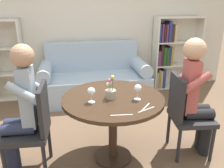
{
  "coord_description": "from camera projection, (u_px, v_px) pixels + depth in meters",
  "views": [
    {
      "loc": [
        -0.41,
        -2.11,
        1.65
      ],
      "look_at": [
        0.0,
        0.05,
        0.84
      ],
      "focal_mm": 38.0,
      "sensor_mm": 36.0,
      "label": 1
    }
  ],
  "objects": [
    {
      "name": "ground_plane",
      "position": [
        113.0,
        157.0,
        2.59
      ],
      "size": [
        16.0,
        16.0,
        0.0
      ],
      "primitive_type": "plane",
      "color": "brown"
    },
    {
      "name": "back_wall",
      "position": [
        90.0,
        15.0,
        4.06
      ],
      "size": [
        5.2,
        0.05,
        2.7
      ],
      "color": "beige",
      "rests_on": "ground_plane"
    },
    {
      "name": "round_table",
      "position": [
        113.0,
        109.0,
        2.38
      ],
      "size": [
        1.01,
        1.01,
        0.72
      ],
      "color": "#382619",
      "rests_on": "ground_plane"
    },
    {
      "name": "couch",
      "position": [
        94.0,
        80.0,
        4.03
      ],
      "size": [
        1.8,
        0.8,
        0.92
      ],
      "color": "#9EB2C6",
      "rests_on": "ground_plane"
    },
    {
      "name": "bookshelf_right",
      "position": [
        170.0,
        53.0,
        4.41
      ],
      "size": [
        0.86,
        0.28,
        1.32
      ],
      "color": "silver",
      "rests_on": "ground_plane"
    },
    {
      "name": "chair_left",
      "position": [
        33.0,
        126.0,
        2.25
      ],
      "size": [
        0.45,
        0.45,
        0.9
      ],
      "rotation": [
        0.0,
        0.0,
        -1.63
      ],
      "color": "#232326",
      "rests_on": "ground_plane"
    },
    {
      "name": "chair_right",
      "position": [
        185.0,
        112.0,
        2.52
      ],
      "size": [
        0.46,
        0.46,
        0.9
      ],
      "rotation": [
        0.0,
        0.0,
        1.46
      ],
      "color": "#232326",
      "rests_on": "ground_plane"
    },
    {
      "name": "person_left",
      "position": [
        21.0,
        109.0,
        2.18
      ],
      "size": [
        0.43,
        0.36,
        1.28
      ],
      "rotation": [
        0.0,
        0.0,
        -1.63
      ],
      "color": "#282D47",
      "rests_on": "ground_plane"
    },
    {
      "name": "person_right",
      "position": [
        196.0,
        94.0,
        2.45
      ],
      "size": [
        0.44,
        0.37,
        1.29
      ],
      "rotation": [
        0.0,
        0.0,
        1.46
      ],
      "color": "black",
      "rests_on": "ground_plane"
    },
    {
      "name": "wine_glass_left",
      "position": [
        91.0,
        92.0,
        2.19
      ],
      "size": [
        0.08,
        0.08,
        0.15
      ],
      "color": "white",
      "rests_on": "round_table"
    },
    {
      "name": "wine_glass_right",
      "position": [
        138.0,
        89.0,
        2.25
      ],
      "size": [
        0.07,
        0.07,
        0.15
      ],
      "color": "white",
      "rests_on": "round_table"
    },
    {
      "name": "flower_vase",
      "position": [
        111.0,
        91.0,
        2.29
      ],
      "size": [
        0.11,
        0.11,
        0.24
      ],
      "color": "#9E9384",
      "rests_on": "round_table"
    },
    {
      "name": "knife_left_setting",
      "position": [
        145.0,
        107.0,
        2.12
      ],
      "size": [
        0.13,
        0.15,
        0.0
      ],
      "color": "silver",
      "rests_on": "round_table"
    },
    {
      "name": "fork_left_setting",
      "position": [
        147.0,
        109.0,
        2.08
      ],
      "size": [
        0.18,
        0.09,
        0.0
      ],
      "color": "silver",
      "rests_on": "round_table"
    },
    {
      "name": "knife_right_setting",
      "position": [
        122.0,
        115.0,
        1.98
      ],
      "size": [
        0.19,
        0.03,
        0.0
      ],
      "color": "silver",
      "rests_on": "round_table"
    }
  ]
}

